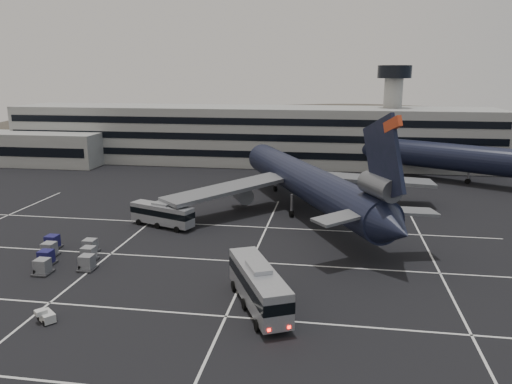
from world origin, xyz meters
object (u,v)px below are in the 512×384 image
uld_cluster (65,254)px  trijet_main (307,182)px  bus_far (162,214)px  bus_near (259,284)px

uld_cluster → trijet_main: bearing=42.9°
bus_far → trijet_main: bearing=-41.6°
bus_near → bus_far: bus_near is taller
trijet_main → bus_near: size_ratio=4.29×
bus_near → uld_cluster: bus_near is taller
bus_far → uld_cluster: size_ratio=0.99×
trijet_main → bus_near: (-2.64, -34.44, -2.82)m
uld_cluster → bus_far: bearing=65.0°
bus_far → uld_cluster: bus_far is taller
uld_cluster → bus_near: bearing=-18.9°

